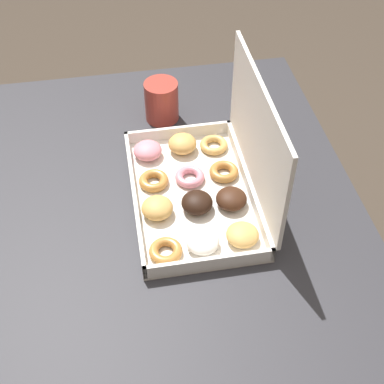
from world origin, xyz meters
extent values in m
plane|color=#42382D|center=(0.00, 0.00, 0.00)|extent=(8.00, 8.00, 0.00)
cube|color=#2D2D33|center=(0.00, 0.00, 0.73)|extent=(1.06, 0.82, 0.03)
cylinder|color=#2D2D33|center=(-0.48, -0.36, 0.36)|extent=(0.06, 0.06, 0.72)
cylinder|color=#2D2D33|center=(-0.48, 0.36, 0.36)|extent=(0.06, 0.06, 0.72)
cube|color=silver|center=(-0.04, 0.06, 0.75)|extent=(0.39, 0.25, 0.01)
cube|color=white|center=(-0.04, -0.06, 0.77)|extent=(0.39, 0.01, 0.03)
cube|color=white|center=(-0.04, 0.18, 0.77)|extent=(0.39, 0.01, 0.03)
cube|color=white|center=(-0.23, 0.06, 0.77)|extent=(0.01, 0.25, 0.03)
cube|color=white|center=(0.15, 0.06, 0.77)|extent=(0.01, 0.25, 0.03)
cube|color=white|center=(-0.04, 0.19, 0.90)|extent=(0.39, 0.01, 0.23)
ellipsoid|color=pink|center=(-0.18, -0.01, 0.77)|extent=(0.06, 0.06, 0.03)
torus|color=#B77A38|center=(-0.09, -0.01, 0.76)|extent=(0.06, 0.06, 0.02)
ellipsoid|color=tan|center=(0.00, -0.01, 0.77)|extent=(0.06, 0.06, 0.04)
torus|color=#B77A38|center=(0.10, -0.01, 0.76)|extent=(0.06, 0.06, 0.02)
ellipsoid|color=tan|center=(-0.18, 0.07, 0.77)|extent=(0.06, 0.06, 0.04)
torus|color=pink|center=(-0.09, 0.07, 0.76)|extent=(0.06, 0.06, 0.02)
ellipsoid|color=black|center=(0.00, 0.07, 0.77)|extent=(0.06, 0.06, 0.04)
ellipsoid|color=white|center=(0.10, 0.06, 0.77)|extent=(0.06, 0.06, 0.03)
torus|color=tan|center=(-0.18, 0.14, 0.76)|extent=(0.06, 0.06, 0.02)
torus|color=#B77A38|center=(-0.09, 0.14, 0.76)|extent=(0.06, 0.06, 0.02)
ellipsoid|color=#381E11|center=(0.00, 0.14, 0.77)|extent=(0.06, 0.06, 0.03)
ellipsoid|color=tan|center=(0.10, 0.14, 0.77)|extent=(0.06, 0.06, 0.03)
cylinder|color=#A3382D|center=(-0.32, 0.04, 0.80)|extent=(0.08, 0.08, 0.10)
cylinder|color=black|center=(-0.32, 0.04, 0.84)|extent=(0.07, 0.07, 0.01)
camera|label=1|loc=(0.72, -0.07, 1.57)|focal=50.00mm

